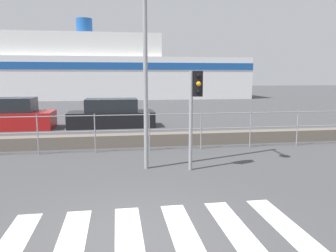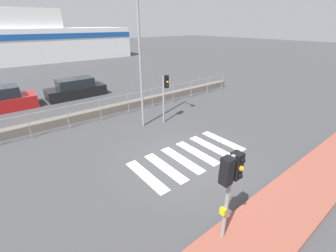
{
  "view_description": "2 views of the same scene",
  "coord_description": "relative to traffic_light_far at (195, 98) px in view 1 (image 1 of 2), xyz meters",
  "views": [
    {
      "loc": [
        -0.17,
        -4.97,
        2.58
      ],
      "look_at": [
        0.93,
        2.0,
        1.5
      ],
      "focal_mm": 35.0,
      "sensor_mm": 36.0,
      "label": 1
    },
    {
      "loc": [
        -5.51,
        -5.93,
        5.25
      ],
      "look_at": [
        0.03,
        1.0,
        1.2
      ],
      "focal_mm": 24.0,
      "sensor_mm": 36.0,
      "label": 2
    }
  ],
  "objects": [
    {
      "name": "ground_plane",
      "position": [
        -1.92,
        -3.62,
        -2.0
      ],
      "size": [
        160.0,
        160.0,
        0.0
      ],
      "primitive_type": "plane",
      "color": "#424244"
    },
    {
      "name": "crosswalk",
      "position": [
        -1.49,
        -3.62,
        -1.99
      ],
      "size": [
        4.95,
        2.4,
        0.01
      ],
      "color": "silver",
      "rests_on": "ground_plane"
    },
    {
      "name": "seawall",
      "position": [
        -1.92,
        3.39,
        -1.77
      ],
      "size": [
        22.5,
        0.55,
        0.45
      ],
      "color": "#6B6056",
      "rests_on": "ground_plane"
    },
    {
      "name": "harbor_fence",
      "position": [
        -1.92,
        2.51,
        -1.13
      ],
      "size": [
        20.29,
        0.04,
        1.34
      ],
      "color": "gray",
      "rests_on": "ground_plane"
    },
    {
      "name": "traffic_light_far",
      "position": [
        0.0,
        0.0,
        0.0
      ],
      "size": [
        0.34,
        0.32,
        2.72
      ],
      "color": "gray",
      "rests_on": "ground_plane"
    },
    {
      "name": "streetlamp",
      "position": [
        -1.3,
        0.15,
        2.23
      ],
      "size": [
        0.32,
        1.19,
        6.92
      ],
      "color": "gray",
      "rests_on": "ground_plane"
    },
    {
      "name": "ferry_boat",
      "position": [
        -2.64,
        30.82,
        1.06
      ],
      "size": [
        30.17,
        7.97,
        9.01
      ],
      "color": "white",
      "rests_on": "ground_plane"
    },
    {
      "name": "parked_car_red",
      "position": [
        -7.4,
        8.29,
        -1.34
      ],
      "size": [
        4.36,
        1.82,
        1.53
      ],
      "color": "#B21919",
      "rests_on": "ground_plane"
    },
    {
      "name": "parked_car_black",
      "position": [
        -2.36,
        8.29,
        -1.39
      ],
      "size": [
        4.33,
        1.72,
        1.44
      ],
      "color": "black",
      "rests_on": "ground_plane"
    }
  ]
}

